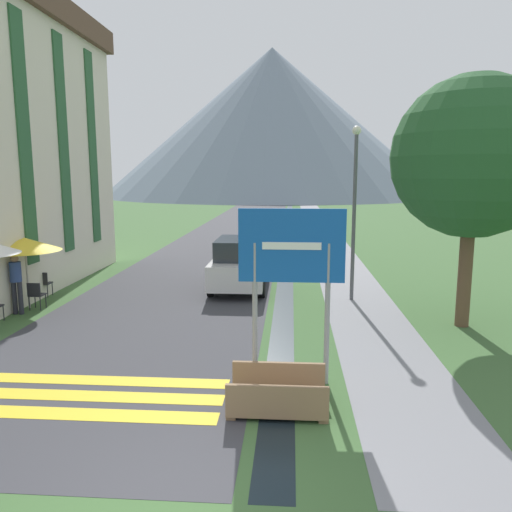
{
  "coord_description": "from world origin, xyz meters",
  "views": [
    {
      "loc": [
        1.4,
        -5.58,
        4.07
      ],
      "look_at": [
        0.29,
        10.0,
        1.48
      ],
      "focal_mm": 35.0,
      "sensor_mm": 36.0,
      "label": 1
    }
  ],
  "objects_px": {
    "road_sign": "(291,265)",
    "person_standing_terrace": "(16,280)",
    "footbridge": "(278,396)",
    "parked_car_near": "(240,263)",
    "cafe_chair_far_right": "(43,282)",
    "cafe_umbrella_middle_yellow": "(25,244)",
    "cafe_chair_middle": "(36,293)",
    "tree_by_path": "(473,158)",
    "parked_car_far": "(263,230)",
    "streetlamp": "(355,200)"
  },
  "relations": [
    {
      "from": "road_sign",
      "to": "person_standing_terrace",
      "type": "height_order",
      "value": "road_sign"
    },
    {
      "from": "footbridge",
      "to": "parked_car_near",
      "type": "xyz_separation_m",
      "value": [
        -1.6,
        9.14,
        0.68
      ]
    },
    {
      "from": "cafe_chair_far_right",
      "to": "cafe_umbrella_middle_yellow",
      "type": "bearing_deg",
      "value": -83.6
    },
    {
      "from": "cafe_chair_middle",
      "to": "cafe_umbrella_middle_yellow",
      "type": "xyz_separation_m",
      "value": [
        -0.34,
        0.21,
        1.45
      ]
    },
    {
      "from": "road_sign",
      "to": "cafe_umbrella_middle_yellow",
      "type": "height_order",
      "value": "road_sign"
    },
    {
      "from": "road_sign",
      "to": "cafe_chair_far_right",
      "type": "bearing_deg",
      "value": 142.45
    },
    {
      "from": "road_sign",
      "to": "cafe_umbrella_middle_yellow",
      "type": "relative_size",
      "value": 1.58
    },
    {
      "from": "person_standing_terrace",
      "to": "tree_by_path",
      "type": "distance_m",
      "value": 13.04
    },
    {
      "from": "road_sign",
      "to": "tree_by_path",
      "type": "xyz_separation_m",
      "value": [
        4.62,
        4.04,
        2.12
      ]
    },
    {
      "from": "cafe_chair_middle",
      "to": "cafe_chair_far_right",
      "type": "height_order",
      "value": "same"
    },
    {
      "from": "road_sign",
      "to": "cafe_chair_middle",
      "type": "distance_m",
      "value": 9.19
    },
    {
      "from": "tree_by_path",
      "to": "cafe_chair_far_right",
      "type": "bearing_deg",
      "value": 169.99
    },
    {
      "from": "parked_car_far",
      "to": "streetlamp",
      "type": "distance_m",
      "value": 12.81
    },
    {
      "from": "footbridge",
      "to": "cafe_chair_middle",
      "type": "bearing_deg",
      "value": 141.64
    },
    {
      "from": "cafe_chair_middle",
      "to": "tree_by_path",
      "type": "bearing_deg",
      "value": -22.31
    },
    {
      "from": "footbridge",
      "to": "parked_car_far",
      "type": "relative_size",
      "value": 0.37
    },
    {
      "from": "parked_car_near",
      "to": "cafe_chair_middle",
      "type": "relative_size",
      "value": 4.93
    },
    {
      "from": "streetlamp",
      "to": "tree_by_path",
      "type": "bearing_deg",
      "value": -45.24
    },
    {
      "from": "parked_car_near",
      "to": "cafe_chair_far_right",
      "type": "distance_m",
      "value": 6.63
    },
    {
      "from": "cafe_chair_middle",
      "to": "streetlamp",
      "type": "distance_m",
      "value": 10.2
    },
    {
      "from": "person_standing_terrace",
      "to": "road_sign",
      "type": "bearing_deg",
      "value": -28.28
    },
    {
      "from": "cafe_chair_far_right",
      "to": "tree_by_path",
      "type": "bearing_deg",
      "value": -12.8
    },
    {
      "from": "footbridge",
      "to": "tree_by_path",
      "type": "xyz_separation_m",
      "value": [
        4.83,
        5.18,
        4.24
      ]
    },
    {
      "from": "cafe_chair_middle",
      "to": "cafe_umbrella_middle_yellow",
      "type": "distance_m",
      "value": 1.51
    },
    {
      "from": "parked_car_near",
      "to": "cafe_umbrella_middle_yellow",
      "type": "bearing_deg",
      "value": -153.75
    },
    {
      "from": "parked_car_near",
      "to": "parked_car_far",
      "type": "bearing_deg",
      "value": 88.98
    },
    {
      "from": "footbridge",
      "to": "parked_car_near",
      "type": "distance_m",
      "value": 9.31
    },
    {
      "from": "parked_car_near",
      "to": "cafe_umbrella_middle_yellow",
      "type": "distance_m",
      "value": 6.96
    },
    {
      "from": "cafe_chair_far_right",
      "to": "cafe_chair_middle",
      "type": "bearing_deg",
      "value": -73.16
    },
    {
      "from": "road_sign",
      "to": "person_standing_terrace",
      "type": "bearing_deg",
      "value": 151.72
    },
    {
      "from": "cafe_chair_far_right",
      "to": "person_standing_terrace",
      "type": "relative_size",
      "value": 0.48
    },
    {
      "from": "footbridge",
      "to": "tree_by_path",
      "type": "bearing_deg",
      "value": 47.01
    },
    {
      "from": "parked_car_far",
      "to": "streetlamp",
      "type": "relative_size",
      "value": 0.83
    },
    {
      "from": "cafe_umbrella_middle_yellow",
      "to": "person_standing_terrace",
      "type": "bearing_deg",
      "value": -87.28
    },
    {
      "from": "parked_car_far",
      "to": "person_standing_terrace",
      "type": "relative_size",
      "value": 2.6
    },
    {
      "from": "footbridge",
      "to": "cafe_chair_middle",
      "type": "distance_m",
      "value": 9.49
    },
    {
      "from": "cafe_chair_middle",
      "to": "road_sign",
      "type": "bearing_deg",
      "value": -50.86
    },
    {
      "from": "parked_car_far",
      "to": "tree_by_path",
      "type": "xyz_separation_m",
      "value": [
        6.24,
        -14.74,
        3.56
      ]
    },
    {
      "from": "cafe_chair_middle",
      "to": "footbridge",
      "type": "bearing_deg",
      "value": -57.4
    },
    {
      "from": "road_sign",
      "to": "cafe_chair_far_right",
      "type": "distance_m",
      "value": 10.51
    },
    {
      "from": "cafe_chair_middle",
      "to": "cafe_umbrella_middle_yellow",
      "type": "bearing_deg",
      "value": 128.64
    },
    {
      "from": "tree_by_path",
      "to": "person_standing_terrace",
      "type": "bearing_deg",
      "value": 178.93
    },
    {
      "from": "road_sign",
      "to": "footbridge",
      "type": "relative_size",
      "value": 2.01
    },
    {
      "from": "road_sign",
      "to": "cafe_umbrella_middle_yellow",
      "type": "bearing_deg",
      "value": 148.16
    },
    {
      "from": "streetlamp",
      "to": "parked_car_far",
      "type": "bearing_deg",
      "value": 106.6
    },
    {
      "from": "parked_car_far",
      "to": "person_standing_terrace",
      "type": "xyz_separation_m",
      "value": [
        -6.33,
        -14.5,
        0.12
      ]
    },
    {
      "from": "road_sign",
      "to": "footbridge",
      "type": "xyz_separation_m",
      "value": [
        -0.21,
        -1.14,
        -2.13
      ]
    },
    {
      "from": "person_standing_terrace",
      "to": "streetlamp",
      "type": "height_order",
      "value": "streetlamp"
    },
    {
      "from": "cafe_chair_far_right",
      "to": "parked_car_near",
      "type": "bearing_deg",
      "value": 12.08
    },
    {
      "from": "footbridge",
      "to": "parked_car_near",
      "type": "bearing_deg",
      "value": 99.93
    }
  ]
}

